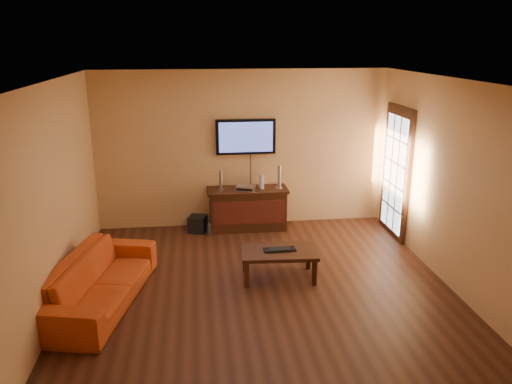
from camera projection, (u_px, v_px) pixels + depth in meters
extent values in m
plane|color=#34190E|center=(261.00, 289.00, 6.60)|extent=(5.00, 5.00, 0.00)
plane|color=tan|center=(242.00, 149.00, 8.58)|extent=(5.00, 0.00, 5.00)
plane|color=tan|center=(53.00, 199.00, 5.91)|extent=(0.00, 5.00, 5.00)
plane|color=tan|center=(452.00, 185.00, 6.49)|extent=(0.00, 5.00, 5.00)
plane|color=white|center=(262.00, 81.00, 5.81)|extent=(5.00, 5.00, 0.00)
cube|color=black|center=(396.00, 174.00, 8.19)|extent=(0.06, 1.02, 2.22)
cube|color=white|center=(394.00, 174.00, 8.19)|extent=(0.01, 0.79, 1.89)
cube|color=black|center=(247.00, 210.00, 8.63)|extent=(1.30, 0.49, 0.68)
cube|color=#341009|center=(249.00, 213.00, 8.38)|extent=(1.20, 0.02, 0.41)
cube|color=black|center=(247.00, 190.00, 8.52)|extent=(1.38, 0.53, 0.04)
cube|color=black|center=(246.00, 137.00, 8.47)|extent=(1.02, 0.07, 0.60)
cube|color=#4251AC|center=(246.00, 137.00, 8.43)|extent=(0.92, 0.01, 0.51)
cube|color=black|center=(279.00, 252.00, 6.81)|extent=(1.06, 0.67, 0.05)
cube|color=black|center=(247.00, 275.00, 6.60)|extent=(0.06, 0.06, 0.36)
cube|color=black|center=(314.00, 273.00, 6.66)|extent=(0.06, 0.06, 0.36)
cube|color=black|center=(245.00, 259.00, 7.08)|extent=(0.06, 0.06, 0.36)
cube|color=black|center=(308.00, 257.00, 7.13)|extent=(0.06, 0.06, 0.36)
imported|color=#BC4214|center=(99.00, 273.00, 6.14)|extent=(1.06, 2.20, 0.83)
cylinder|color=silver|center=(221.00, 189.00, 8.47)|extent=(0.09, 0.09, 0.01)
cylinder|color=silver|center=(221.00, 180.00, 8.42)|extent=(0.05, 0.05, 0.32)
cylinder|color=silver|center=(279.00, 188.00, 8.55)|extent=(0.11, 0.11, 0.02)
cylinder|color=silver|center=(279.00, 176.00, 8.49)|extent=(0.06, 0.06, 0.39)
cube|color=silver|center=(246.00, 188.00, 8.45)|extent=(0.37, 0.32, 0.07)
cube|color=white|center=(261.00, 181.00, 8.54)|extent=(0.08, 0.18, 0.23)
cube|color=black|center=(198.00, 224.00, 8.53)|extent=(0.35, 0.35, 0.28)
cylinder|color=white|center=(209.00, 230.00, 8.37)|extent=(0.08, 0.08, 0.20)
sphere|color=white|center=(209.00, 224.00, 8.34)|extent=(0.04, 0.04, 0.04)
cube|color=black|center=(280.00, 249.00, 6.80)|extent=(0.44, 0.17, 0.02)
cube|color=black|center=(280.00, 249.00, 6.80)|extent=(0.29, 0.12, 0.01)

